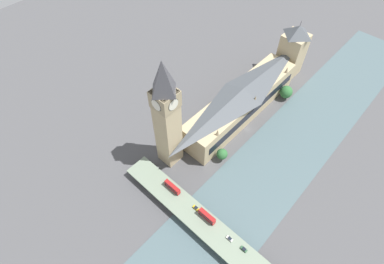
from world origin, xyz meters
TOP-DOWN VIEW (x-y plane):
  - ground_plane at (0.00, 0.00)m, footprint 600.00×600.00m
  - river_water at (-31.00, 0.00)m, footprint 50.00×360.00m
  - parliament_hall at (14.40, -8.00)m, footprint 23.27×108.54m
  - clock_tower at (24.70, 56.39)m, footprint 13.47×13.47m
  - victoria_tower at (14.46, -75.30)m, footprint 18.06×18.06m
  - road_bridge at (-31.00, 78.14)m, footprint 132.00×15.25m
  - double_decker_bus_lead at (-23.80, 74.67)m, footprint 11.21×2.61m
  - double_decker_bus_rear at (3.97, 74.89)m, footprint 11.65×2.55m
  - car_northbound_mid at (-40.87, 75.29)m, footprint 3.94×1.79m
  - car_northbound_tail at (-50.04, 74.54)m, footprint 3.86×1.82m
  - car_southbound_lead at (-15.18, 74.57)m, footprint 3.98×1.83m
  - tree_embankment_near at (-2.07, 34.10)m, footprint 7.51×7.51m
  - tree_embankment_mid at (-1.99, -46.18)m, footprint 9.97×9.97m

SIDE VIEW (x-z plane):
  - ground_plane at x=0.00m, z-range 0.00..0.00m
  - river_water at x=-31.00m, z-range 0.00..0.30m
  - road_bridge at x=-31.00m, z-range 1.90..8.09m
  - tree_embankment_near at x=-2.07m, z-range 1.28..11.39m
  - tree_embankment_mid at x=-1.99m, z-range 0.91..12.71m
  - car_northbound_mid at x=-40.87m, z-range 6.20..7.53m
  - car_northbound_tail at x=-50.04m, z-range 6.19..7.62m
  - car_southbound_lead at x=-15.18m, z-range 6.18..7.66m
  - double_decker_bus_rear at x=3.97m, z-range 6.44..11.14m
  - double_decker_bus_lead at x=-23.80m, z-range 6.44..11.46m
  - parliament_hall at x=14.40m, z-range -0.08..26.50m
  - victoria_tower at x=14.46m, z-range -2.00..46.69m
  - clock_tower at x=24.70m, z-range 2.49..84.85m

